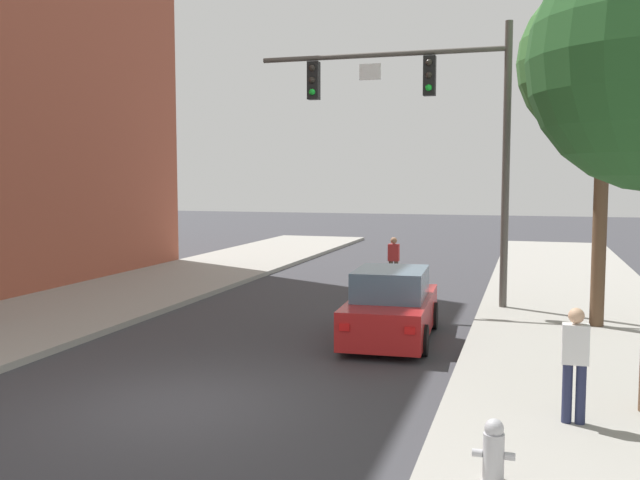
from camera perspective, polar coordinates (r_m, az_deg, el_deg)
The scene contains 8 objects.
ground_plane at distance 11.60m, azimuth -11.34°, elevation -13.03°, with size 120.00×120.00×0.00m, color #38383D.
sidewalk_right at distance 10.40m, azimuth 23.48°, elevation -15.08°, with size 5.00×60.00×0.15m, color #99968E.
traffic_signal_mast at distance 19.40m, azimuth 9.11°, elevation 10.24°, with size 6.90×0.38×7.50m.
car_lead_red at distance 15.66m, azimuth 5.83°, elevation -5.50°, with size 2.01×4.32×1.60m.
pedestrian_crossing_road at distance 23.32m, azimuth 6.01°, elevation -1.55°, with size 0.36×0.22×1.64m.
pedestrian_sidewalk_right_walker at distance 10.52m, azimuth 20.04°, elevation -9.11°, with size 0.36×0.22×1.64m.
fire_hydrant at distance 8.52m, azimuth 13.95°, elevation -16.26°, with size 0.48×0.24×0.72m.
street_tree_second at distance 17.55m, azimuth 22.22°, elevation 13.26°, with size 3.91×3.91×8.03m.
Camera 1 is at (5.24, -9.71, 3.58)m, focal length 39.31 mm.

